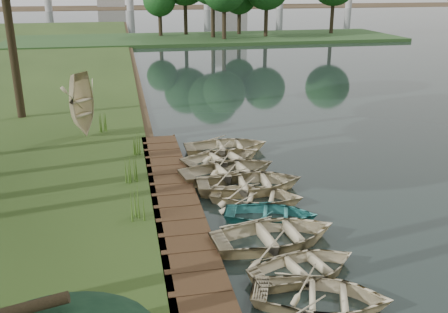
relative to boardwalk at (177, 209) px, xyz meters
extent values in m
plane|color=#3D2F1D|center=(1.60, 0.00, -0.15)|extent=(300.00, 300.00, 0.00)
cube|color=#3B2716|center=(0.00, 0.00, 0.00)|extent=(1.60, 16.00, 0.30)
cube|color=#27461F|center=(9.60, 50.00, 0.08)|extent=(50.00, 14.00, 0.45)
cylinder|color=black|center=(-13.73, 50.00, 2.70)|extent=(0.50, 0.50, 4.80)
cylinder|color=black|center=(-7.07, 50.00, 2.70)|extent=(0.50, 0.50, 4.80)
cylinder|color=black|center=(-0.40, 50.00, 2.70)|extent=(0.50, 0.50, 4.80)
cylinder|color=black|center=(6.27, 50.00, 2.70)|extent=(0.50, 0.50, 4.80)
cylinder|color=black|center=(12.93, 50.00, 2.70)|extent=(0.50, 0.50, 4.80)
cylinder|color=black|center=(19.60, 50.00, 2.70)|extent=(0.50, 0.50, 4.80)
cylinder|color=black|center=(26.27, 50.00, 2.70)|extent=(0.50, 0.50, 4.80)
imported|color=#C9BA92|center=(2.78, -5.80, 0.24)|extent=(3.95, 3.39, 0.69)
imported|color=#C9BA92|center=(2.87, -4.46, 0.22)|extent=(3.48, 2.82, 0.64)
imported|color=#C9BA92|center=(2.58, -2.73, 0.29)|extent=(4.05, 3.08, 0.79)
imported|color=teal|center=(2.89, -1.26, 0.21)|extent=(3.51, 2.95, 0.62)
imported|color=#C9BA92|center=(2.80, 0.18, 0.24)|extent=(3.87, 3.35, 0.67)
imported|color=#C9BA92|center=(2.83, 1.27, 0.31)|extent=(4.07, 3.00, 0.82)
imported|color=#C9BA92|center=(2.35, 2.69, 0.30)|extent=(4.35, 3.47, 0.81)
imported|color=#C9BA92|center=(2.44, 4.24, 0.27)|extent=(4.20, 3.53, 0.74)
imported|color=#C9BA92|center=(2.87, 5.67, 0.29)|extent=(3.78, 2.72, 0.78)
imported|color=#C9BA92|center=(-3.44, 8.67, 0.47)|extent=(3.81, 3.64, 0.64)
cylinder|color=black|center=(-7.08, 13.14, 4.88)|extent=(0.43, 0.43, 9.46)
cone|color=#3F661E|center=(-1.30, -0.70, 0.68)|extent=(0.60, 0.60, 1.05)
cone|color=#3F661E|center=(-1.38, 2.41, 0.63)|extent=(0.60, 0.60, 0.95)
cone|color=#3F661E|center=(-1.00, 5.62, 0.63)|extent=(0.60, 0.60, 0.97)
cone|color=#3F661E|center=(-2.70, 9.33, 0.66)|extent=(0.60, 0.60, 1.01)
camera|label=1|loc=(-1.49, -15.17, 7.26)|focal=40.00mm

